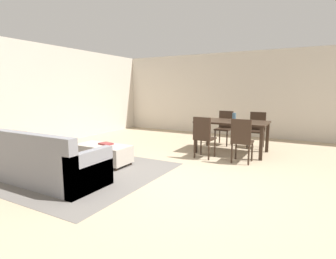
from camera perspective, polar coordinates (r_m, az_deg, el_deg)
ground_plane at (r=4.45m, az=1.80°, el=-11.13°), size 10.80×10.80×0.00m
wall_back at (r=8.94m, az=16.61°, el=7.26°), size 9.00×0.12×2.70m
wall_left at (r=7.67m, az=-27.94°, el=6.46°), size 0.12×11.00×2.70m
area_rug at (r=5.24m, az=-18.88°, el=-8.48°), size 3.00×2.80×0.01m
couch at (r=4.84m, az=-25.44°, el=-6.70°), size 2.18×0.86×0.86m
ottoman_table at (r=5.53m, az=-13.81°, el=-4.97°), size 1.14×0.55×0.40m
dining_table at (r=6.50m, az=13.63°, el=1.00°), size 1.63×0.97×0.76m
dining_chair_near_left at (r=5.83m, az=7.64°, el=-1.19°), size 0.42×0.42×0.92m
dining_chair_near_right at (r=5.60m, az=15.58°, el=-1.83°), size 0.40×0.40×0.92m
dining_chair_far_left at (r=7.45m, az=12.09°, el=0.82°), size 0.43×0.43×0.92m
dining_chair_far_right at (r=7.29m, az=18.56°, el=0.40°), size 0.41×0.41×0.92m
vase_centerpiece at (r=6.51m, az=14.03°, el=2.64°), size 0.09×0.09×0.19m
book_on_ottoman at (r=5.52m, az=-13.23°, el=-3.00°), size 0.29×0.25×0.03m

